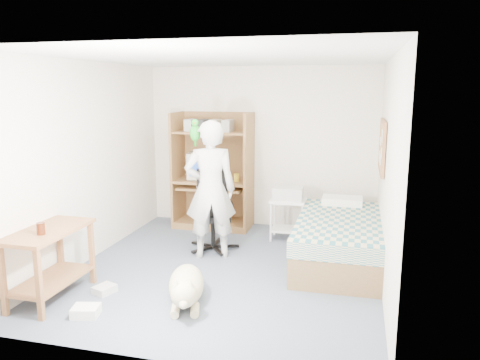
% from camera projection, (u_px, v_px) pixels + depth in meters
% --- Properties ---
extents(floor, '(4.00, 4.00, 0.00)m').
position_uv_depth(floor, '(226.00, 269.00, 5.68)').
color(floor, '#4B5466').
rests_on(floor, ground).
extents(wall_back, '(3.60, 0.02, 2.50)m').
position_uv_depth(wall_back, '(261.00, 147.00, 7.34)').
color(wall_back, silver).
rests_on(wall_back, floor).
extents(wall_right, '(0.02, 4.00, 2.50)m').
position_uv_depth(wall_right, '(387.00, 175.00, 5.00)').
color(wall_right, silver).
rests_on(wall_right, floor).
extents(wall_left, '(0.02, 4.00, 2.50)m').
position_uv_depth(wall_left, '(88.00, 162.00, 5.87)').
color(wall_left, silver).
rests_on(wall_left, floor).
extents(ceiling, '(3.60, 4.00, 0.02)m').
position_uv_depth(ceiling, '(225.00, 57.00, 5.20)').
color(ceiling, white).
rests_on(ceiling, wall_back).
extents(computer_hutch, '(1.20, 0.63, 1.80)m').
position_uv_depth(computer_hutch, '(214.00, 175.00, 7.34)').
color(computer_hutch, brown).
rests_on(computer_hutch, floor).
extents(bed, '(1.02, 2.02, 0.66)m').
position_uv_depth(bed, '(339.00, 240.00, 5.89)').
color(bed, brown).
rests_on(bed, floor).
extents(side_desk, '(0.50, 1.00, 0.75)m').
position_uv_depth(side_desk, '(50.00, 253.00, 4.81)').
color(side_desk, brown).
rests_on(side_desk, floor).
extents(corkboard, '(0.04, 0.94, 0.66)m').
position_uv_depth(corkboard, '(382.00, 146.00, 5.83)').
color(corkboard, '#9F6D47').
rests_on(corkboard, wall_right).
extents(office_chair, '(0.61, 0.62, 1.07)m').
position_uv_depth(office_chair, '(213.00, 221.00, 6.37)').
color(office_chair, black).
rests_on(office_chair, floor).
extents(person, '(0.75, 0.62, 1.78)m').
position_uv_depth(person, '(210.00, 190.00, 5.96)').
color(person, silver).
rests_on(person, floor).
extents(parrot, '(0.13, 0.23, 0.36)m').
position_uv_depth(parrot, '(195.00, 131.00, 5.88)').
color(parrot, '#148413').
rests_on(parrot, person).
extents(dog, '(0.57, 1.09, 0.42)m').
position_uv_depth(dog, '(186.00, 286.00, 4.76)').
color(dog, '#CDBC89').
rests_on(dog, floor).
extents(printer_cart, '(0.50, 0.41, 0.60)m').
position_uv_depth(printer_cart, '(288.00, 213.00, 6.76)').
color(printer_cart, white).
rests_on(printer_cart, floor).
extents(printer, '(0.42, 0.33, 0.18)m').
position_uv_depth(printer, '(288.00, 193.00, 6.70)').
color(printer, '#B1B1AC').
rests_on(printer, printer_cart).
extents(crt_monitor, '(0.50, 0.52, 0.41)m').
position_uv_depth(crt_monitor, '(202.00, 165.00, 7.36)').
color(crt_monitor, beige).
rests_on(crt_monitor, computer_hutch).
extents(keyboard, '(0.46, 0.20, 0.03)m').
position_uv_depth(keyboard, '(212.00, 187.00, 7.22)').
color(keyboard, beige).
rests_on(keyboard, computer_hutch).
extents(pencil_cup, '(0.08, 0.08, 0.12)m').
position_uv_depth(pencil_cup, '(237.00, 178.00, 7.16)').
color(pencil_cup, gold).
rests_on(pencil_cup, computer_hutch).
extents(drink_glass, '(0.08, 0.08, 0.12)m').
position_uv_depth(drink_glass, '(41.00, 229.00, 4.58)').
color(drink_glass, '#3F180A').
rests_on(drink_glass, side_desk).
extents(floor_box_a, '(0.29, 0.25, 0.10)m').
position_uv_depth(floor_box_a, '(86.00, 311.00, 4.50)').
color(floor_box_a, white).
rests_on(floor_box_a, floor).
extents(floor_box_b, '(0.24, 0.27, 0.08)m').
position_uv_depth(floor_box_b, '(105.00, 289.00, 5.02)').
color(floor_box_b, beige).
rests_on(floor_box_b, floor).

